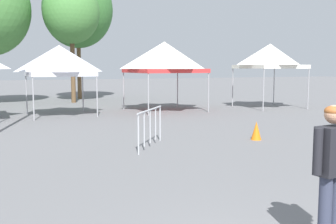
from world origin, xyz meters
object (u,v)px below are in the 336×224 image
(crowd_barrier_mid_lot, at_px, (150,120))
(traffic_cone_lot_center, at_px, (256,131))
(canopy_tent_behind_left, at_px, (164,57))
(tree_behind_tents_center, at_px, (78,10))
(person_foreground, at_px, (332,166))
(canopy_tent_behind_right, at_px, (270,56))
(canopy_tent_right_of_center, at_px, (60,61))
(tree_behind_tents_right, at_px, (71,13))

(crowd_barrier_mid_lot, distance_m, traffic_cone_lot_center, 3.44)
(canopy_tent_behind_left, relative_size, traffic_cone_lot_center, 6.35)
(tree_behind_tents_center, distance_m, traffic_cone_lot_center, 19.11)
(person_foreground, xyz_separation_m, tree_behind_tents_center, (1.90, 24.53, 5.12))
(canopy_tent_behind_left, relative_size, canopy_tent_behind_right, 1.03)
(canopy_tent_behind_left, distance_m, crowd_barrier_mid_lot, 9.67)
(person_foreground, distance_m, crowd_barrier_mid_lot, 6.72)
(canopy_tent_right_of_center, distance_m, tree_behind_tents_right, 7.38)
(tree_behind_tents_center, bearing_deg, person_foreground, -94.44)
(tree_behind_tents_center, bearing_deg, crowd_barrier_mid_lot, -95.34)
(canopy_tent_right_of_center, distance_m, crowd_barrier_mid_lot, 8.81)
(tree_behind_tents_right, bearing_deg, canopy_tent_right_of_center, -105.56)
(canopy_tent_behind_left, bearing_deg, canopy_tent_behind_right, -9.63)
(canopy_tent_right_of_center, xyz_separation_m, canopy_tent_behind_left, (5.23, -0.04, 0.21))
(canopy_tent_behind_left, distance_m, canopy_tent_behind_right, 5.94)
(person_foreground, xyz_separation_m, crowd_barrier_mid_lot, (0.24, 6.71, -0.28))
(canopy_tent_right_of_center, xyz_separation_m, tree_behind_tents_center, (2.76, 9.26, 3.64))
(person_foreground, height_order, tree_behind_tents_right, tree_behind_tents_right)
(canopy_tent_behind_left, relative_size, tree_behind_tents_center, 0.41)
(person_foreground, distance_m, tree_behind_tents_center, 25.13)
(canopy_tent_right_of_center, relative_size, canopy_tent_behind_right, 0.92)
(tree_behind_tents_right, distance_m, crowd_barrier_mid_lot, 15.81)
(traffic_cone_lot_center, bearing_deg, tree_behind_tents_right, 99.94)
(canopy_tent_behind_left, height_order, canopy_tent_behind_right, canopy_tent_behind_left)
(canopy_tent_behind_left, xyz_separation_m, traffic_cone_lot_center, (-0.73, -8.80, -2.45))
(canopy_tent_behind_left, distance_m, traffic_cone_lot_center, 9.17)
(person_foreground, bearing_deg, tree_behind_tents_center, 85.56)
(tree_behind_tents_right, bearing_deg, traffic_cone_lot_center, -80.06)
(traffic_cone_lot_center, bearing_deg, canopy_tent_behind_left, 85.24)
(tree_behind_tents_right, bearing_deg, crowd_barrier_mid_lot, -92.71)
(tree_behind_tents_right, bearing_deg, tree_behind_tents_center, 71.05)
(canopy_tent_behind_left, distance_m, tree_behind_tents_center, 10.22)
(crowd_barrier_mid_lot, relative_size, traffic_cone_lot_center, 2.95)
(tree_behind_tents_right, relative_size, crowd_barrier_mid_lot, 4.48)
(person_foreground, bearing_deg, tree_behind_tents_right, 87.49)
(canopy_tent_behind_right, height_order, traffic_cone_lot_center, canopy_tent_behind_right)
(tree_behind_tents_center, bearing_deg, canopy_tent_right_of_center, -106.59)
(person_foreground, distance_m, traffic_cone_lot_center, 7.42)
(tree_behind_tents_center, height_order, crowd_barrier_mid_lot, tree_behind_tents_center)
(canopy_tent_right_of_center, height_order, traffic_cone_lot_center, canopy_tent_right_of_center)
(canopy_tent_right_of_center, distance_m, person_foreground, 15.37)
(canopy_tent_behind_right, relative_size, tree_behind_tents_center, 0.40)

